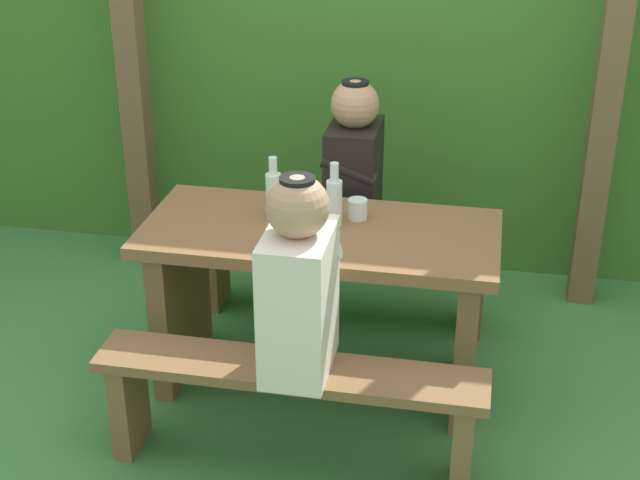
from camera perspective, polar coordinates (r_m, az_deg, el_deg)
name	(u,v)px	position (r m, az deg, el deg)	size (l,w,h in m)	color
ground_plane	(320,380)	(3.93, 0.00, -8.73)	(12.00, 12.00, 0.00)	#3C7A3D
hedge_backdrop	(379,31)	(4.95, 3.68, 12.90)	(6.40, 0.87, 2.25)	#3C6E26
pergola_post_left	(130,49)	(4.61, -11.76, 11.56)	(0.12, 0.12, 2.27)	brown
pergola_post_right	(611,74)	(4.30, 17.67, 9.86)	(0.12, 0.12, 2.27)	brown
picnic_table	(320,279)	(3.68, 0.00, -2.45)	(1.40, 0.64, 0.72)	brown
bench_near	(290,395)	(3.31, -1.88, -9.63)	(1.40, 0.24, 0.44)	brown
bench_far	(343,256)	(4.25, 1.45, -1.04)	(1.40, 0.24, 0.44)	brown
person_white_shirt	(299,284)	(3.06, -1.34, -2.73)	(0.25, 0.35, 0.72)	silver
person_black_coat	(354,166)	(4.05, 2.12, 4.63)	(0.25, 0.35, 0.72)	black
drinking_glass	(358,209)	(3.65, 2.36, 1.95)	(0.08, 0.08, 0.08)	silver
bottle_left	(334,200)	(3.56, 0.89, 2.50)	(0.06, 0.06, 0.26)	silver
bottle_right	(274,193)	(3.63, -2.91, 2.93)	(0.06, 0.06, 0.26)	silver
cell_phone	(300,238)	(3.48, -1.24, 0.10)	(0.07, 0.14, 0.01)	silver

